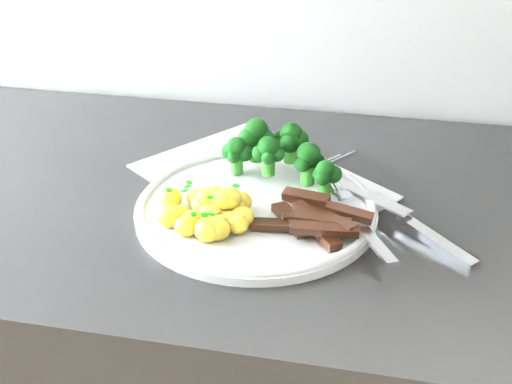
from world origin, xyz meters
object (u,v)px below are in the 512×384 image
(recipe_paper, at_px, (259,181))
(potatoes, at_px, (211,212))
(knife, at_px, (416,228))
(broccoli, at_px, (279,149))
(fork, at_px, (358,220))
(plate, at_px, (256,207))
(beef_strips, at_px, (314,218))

(recipe_paper, height_order, potatoes, potatoes)
(potatoes, height_order, knife, potatoes)
(broccoli, bearing_deg, fork, -42.55)
(plate, relative_size, fork, 1.54)
(plate, height_order, beef_strips, beef_strips)
(plate, height_order, potatoes, potatoes)
(recipe_paper, relative_size, potatoes, 3.08)
(broccoli, distance_m, beef_strips, 0.13)
(broccoli, xyz_separation_m, knife, (0.18, -0.09, -0.04))
(broccoli, relative_size, beef_strips, 1.17)
(recipe_paper, xyz_separation_m, fork, (0.14, -0.10, 0.02))
(plate, xyz_separation_m, broccoli, (0.01, 0.08, 0.04))
(knife, bearing_deg, potatoes, -170.29)
(beef_strips, bearing_deg, fork, 10.34)
(plate, relative_size, beef_strips, 2.14)
(broccoli, bearing_deg, potatoes, -113.63)
(plate, bearing_deg, fork, -9.95)
(recipe_paper, bearing_deg, knife, -23.22)
(fork, bearing_deg, knife, 11.23)
(broccoli, relative_size, potatoes, 1.31)
(fork, bearing_deg, recipe_paper, 143.77)
(potatoes, bearing_deg, fork, 9.11)
(knife, bearing_deg, broccoli, 153.31)
(recipe_paper, height_order, fork, fork)
(broccoli, xyz_separation_m, potatoes, (-0.06, -0.13, -0.02))
(knife, bearing_deg, fork, -168.77)
(plate, xyz_separation_m, potatoes, (-0.04, -0.05, 0.02))
(plate, distance_m, broccoli, 0.09)
(fork, bearing_deg, broccoli, 137.45)
(recipe_paper, xyz_separation_m, beef_strips, (0.09, -0.11, 0.02))
(plate, xyz_separation_m, knife, (0.19, -0.01, 0.00))
(potatoes, xyz_separation_m, beef_strips, (0.12, 0.02, -0.01))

